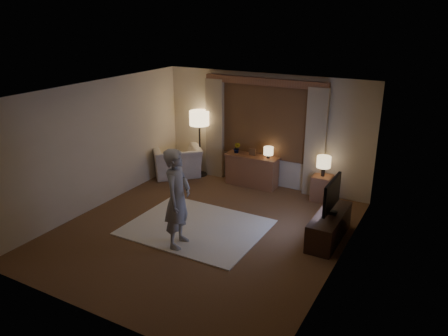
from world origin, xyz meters
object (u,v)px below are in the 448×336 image
Objects in this scene: armchair at (177,161)px; tv_stand at (329,226)px; sideboard at (252,171)px; side_table at (322,188)px; person at (178,198)px.

tv_stand is (4.24, -1.36, -0.12)m from armchair.
sideboard is at bearing 144.43° from tv_stand.
side_table is 3.54m from person.
armchair is 3.62m from side_table.
armchair is (-1.92, -0.30, 0.02)m from sideboard.
side_table is (1.69, -0.05, -0.07)m from sideboard.
armchair reaches higher than side_table.
armchair is 0.82× the size of tv_stand.
side_table is (3.61, 0.25, -0.09)m from armchair.
side_table reaches higher than tv_stand.
armchair is at bearing -171.00° from sideboard.
sideboard is 2.86m from tv_stand.
person reaches higher than side_table.
sideboard is at bearing 178.31° from side_table.
person is at bearing -117.15° from side_table.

